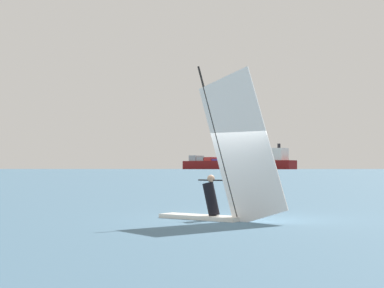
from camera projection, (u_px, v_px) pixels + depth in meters
name	position (u px, v px, depth m)	size (l,w,h in m)	color
ground_plane	(236.00, 220.00, 16.88)	(4000.00, 4000.00, 0.00)	#476B84
windsurfer	(223.00, 177.00, 16.72)	(4.11, 1.28, 4.63)	white
cargo_ship	(239.00, 163.00, 799.93)	(166.31, 55.14, 33.48)	maroon
distant_headland	(330.00, 159.00, 1207.54)	(1252.60, 223.73, 40.87)	#60665B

